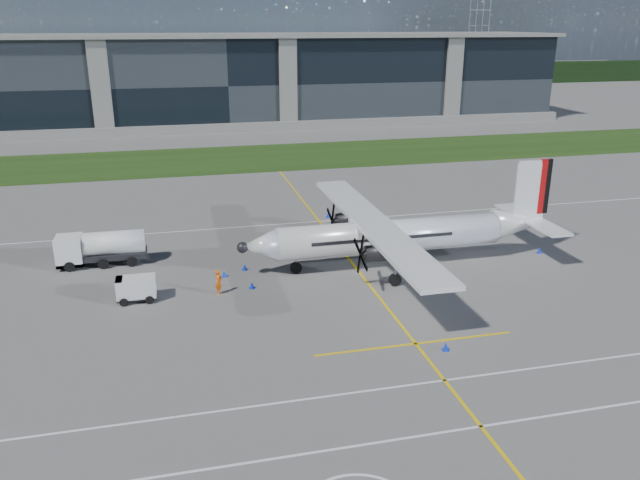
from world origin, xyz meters
name	(u,v)px	position (x,y,z in m)	size (l,w,h in m)	color
ground	(255,171)	(0.00, 40.00, 0.00)	(400.00, 400.00, 0.00)	#575552
grass_strip	(247,158)	(0.00, 48.00, 0.02)	(400.00, 18.00, 0.04)	#1D380F
terminal_building	(223,81)	(0.00, 80.00, 7.50)	(120.00, 20.00, 15.00)	black
tree_line	(204,79)	(0.00, 140.00, 3.00)	(400.00, 6.00, 6.00)	black
pylon_east	(478,31)	(85.00, 150.00, 15.00)	(9.00, 4.60, 30.00)	gray
yellow_taxiway_centerline	(342,250)	(3.00, 10.00, 0.01)	(0.20, 70.00, 0.01)	yellow
white_lane_line	(420,436)	(0.00, -14.00, 0.01)	(90.00, 0.15, 0.01)	white
turboprop_aircraft	(402,217)	(6.52, 6.10, 3.78)	(24.32, 25.22, 7.57)	white
fuel_tanker_truck	(95,249)	(-16.07, 11.30, 1.28)	(6.85, 2.23, 2.57)	white
baggage_tug	(136,289)	(-12.80, 3.91, 0.81)	(2.71, 1.62, 1.62)	silver
ground_crew_person	(219,280)	(-7.41, 3.69, 0.99)	(0.81, 0.58, 1.98)	#F25907
safety_cone_fwd	(224,273)	(-6.80, 6.65, 0.25)	(0.36, 0.36, 0.50)	#0B2CC5
safety_cone_tail	(539,250)	(18.22, 5.70, 0.25)	(0.36, 0.36, 0.50)	#0B2CC5
safety_cone_portwing	(446,346)	(4.36, -7.09, 0.25)	(0.36, 0.36, 0.50)	#0B2CC5
safety_cone_nose_stbd	(244,267)	(-5.21, 7.61, 0.25)	(0.36, 0.36, 0.50)	#0B2CC5
safety_cone_nose_port	(252,285)	(-5.13, 4.09, 0.25)	(0.36, 0.36, 0.50)	#0B2CC5
safety_cone_stbdwing	(328,215)	(4.09, 19.03, 0.25)	(0.36, 0.36, 0.50)	#0B2CC5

